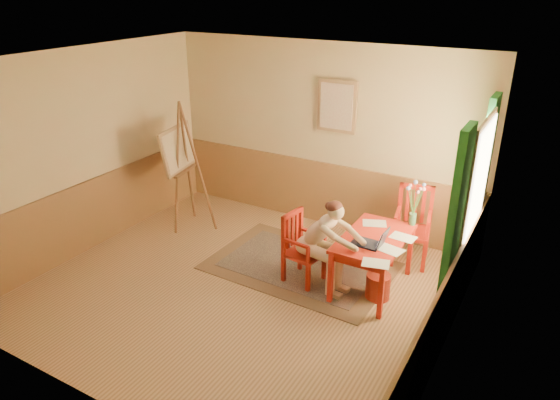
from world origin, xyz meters
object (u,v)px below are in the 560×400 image
Objects in this scene: chair_back at (412,225)px; laptop at (372,242)px; figure at (323,240)px; chair_left at (301,248)px; easel at (181,154)px; table at (374,244)px.

laptop is (-0.17, -1.16, 0.24)m from chair_back.
figure is 2.97× the size of laptop.
easel is at bearing 167.14° from chair_left.
laptop is 3.29m from easel.
chair_left is 2.25× the size of laptop.
chair_back reaches higher than laptop.
table is 0.96m from chair_back.
chair_left is at bearing 172.90° from figure.
chair_back is at bearing 77.13° from table.
table is at bearing -4.72° from easel.
laptop is (0.05, -0.22, 0.14)m from table.
laptop is 0.21× the size of easel.
chair_back is at bearing 11.16° from easel.
easel is (-2.65, 0.57, 0.49)m from figure.
laptop is at bearing 8.49° from figure.
figure reaches higher than chair_back.
figure is 0.62× the size of easel.
chair_back is at bearing 81.78° from laptop.
chair_back reaches higher than table.
chair_left is at bearing -131.58° from chair_back.
laptop reaches higher than chair_left.
chair_back is 0.53× the size of easel.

